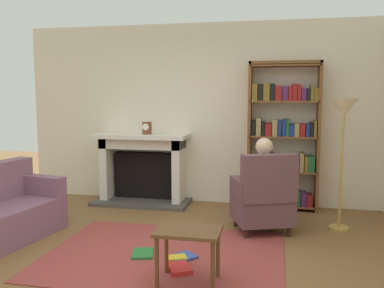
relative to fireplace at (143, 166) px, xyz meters
The scene contains 11 objects.
ground 2.53m from the fireplace, 68.87° to the right, with size 14.00×14.00×0.00m, color brown.
back_wall 1.21m from the fireplace, 15.74° to the left, with size 5.60×0.10×2.70m, color beige.
area_rug 2.26m from the fireplace, 66.03° to the right, with size 2.40×1.80×0.01m, color #933A35.
fireplace is the anchor object (origin of this frame).
mantel_clock 0.60m from the fireplace, 46.39° to the right, with size 0.14×0.14×0.18m.
bookshelf 2.12m from the fireplace, ahead, with size 0.99×0.32×2.10m.
armchair_reading 2.15m from the fireplace, 30.24° to the right, with size 0.82×0.81×0.97m.
seated_reader 2.06m from the fireplace, 28.19° to the right, with size 0.49×0.59×1.14m.
side_table 2.86m from the fireplace, 63.79° to the right, with size 0.56×0.39×0.49m.
scattered_books 2.44m from the fireplace, 65.42° to the right, with size 0.74×0.61×0.04m.
floor_lamp 2.97m from the fireplace, 15.32° to the right, with size 0.32×0.32×1.60m.
Camera 1 is at (1.10, -3.58, 1.63)m, focal length 38.20 mm.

